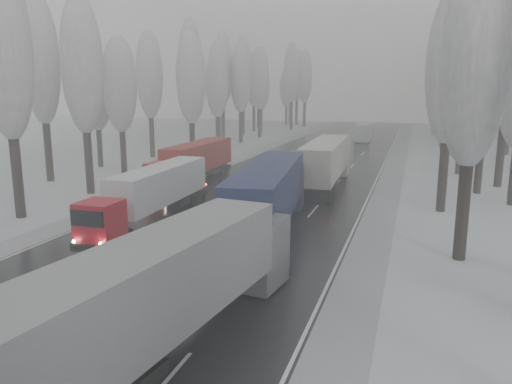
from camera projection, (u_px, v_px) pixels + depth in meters
The scene contains 55 objects.
ground at pixel (28, 358), 17.34m from camera, with size 260.00×260.00×0.00m, color silver.
carriageway_right at pixel (327, 195), 43.74m from camera, with size 7.50×200.00×0.03m, color black.
carriageway_left at pixel (216, 188), 46.88m from camera, with size 7.50×200.00×0.03m, color black.
median_slush at pixel (269, 192), 45.31m from camera, with size 3.00×200.00×0.04m, color #ACAEB5.
shoulder_right at pixel (385, 199), 42.26m from camera, with size 2.40×200.00×0.04m, color #ACAEB5.
shoulder_left at pixel (169, 185), 48.35m from camera, with size 2.40×200.00×0.04m, color #ACAEB5.
median_guardrail at pixel (269, 185), 45.18m from camera, with size 0.12×200.00×0.76m.
tree_16 at pixel (476, 59), 25.29m from camera, with size 3.60×3.60×16.53m.
tree_18 at pixel (451, 67), 36.04m from camera, with size 3.60×3.60×16.58m.
tree_20 at pixel (487, 77), 42.72m from camera, with size 3.60×3.60×15.71m.
tree_21 at pixel (510, 57), 45.41m from camera, with size 3.60×3.60×18.62m.
tree_22 at pixel (466, 79), 52.69m from camera, with size 3.60×3.60×15.86m.
tree_24 at pixel (472, 53), 56.88m from camera, with size 3.60×3.60×20.49m.
tree_26 at pixel (461, 67), 66.76m from camera, with size 3.60×3.60×18.78m.
tree_28 at pixel (447, 66), 76.98m from camera, with size 3.60×3.60×19.62m.
tree_29 at pixel (495, 73), 78.70m from camera, with size 3.60×3.60×18.11m.
tree_30 at pixel (445, 75), 86.23m from camera, with size 3.60×3.60×17.86m.
tree_31 at pixel (480, 73), 88.10m from camera, with size 3.60×3.60×18.58m.
tree_32 at pixel (443, 78), 93.28m from camera, with size 3.60×3.60×17.33m.
tree_33 at pixel (459, 88), 96.46m from camera, with size 3.60×3.60×14.33m.
tree_34 at pixel (437, 78), 100.13m from camera, with size 3.60×3.60×17.63m.
tree_35 at pixel (485, 76), 101.03m from camera, with size 3.60×3.60×18.25m.
tree_36 at pixel (443, 71), 108.59m from camera, with size 3.60×3.60×20.23m.
tree_37 at pixel (474, 82), 110.73m from camera, with size 3.60×3.60×16.37m.
tree_38 at pixel (448, 78), 118.22m from camera, with size 3.60×3.60×17.97m.
tree_39 at pixel (459, 83), 121.34m from camera, with size 3.60×3.60×16.19m.
tree_56 at pixel (5, 52), 34.00m from camera, with size 3.60×3.60×18.12m.
tree_58 at pixel (82, 66), 42.51m from camera, with size 3.60×3.60×17.21m.
tree_59 at pixel (41, 61), 48.37m from camera, with size 3.60×3.60×18.41m.
tree_60 at pixel (120, 85), 52.58m from camera, with size 3.60×3.60×14.84m.
tree_61 at pixel (96, 90), 58.15m from camera, with size 3.60×3.60×13.95m.
tree_62 at pixel (191, 79), 60.17m from camera, with size 3.60×3.60×16.04m.
tree_63 at pixel (149, 76), 66.15m from camera, with size 3.60×3.60×16.88m.
tree_64 at pixel (190, 83), 69.92m from camera, with size 3.60×3.60×15.42m.
tree_65 at pixel (190, 66), 73.66m from camera, with size 3.60×3.60×19.48m.
tree_66 at pixel (217, 85), 78.90m from camera, with size 3.60×3.60×15.23m.
tree_67 at pixel (218, 77), 82.80m from camera, with size 3.60×3.60×17.09m.
tree_68 at pixel (241, 79), 84.55m from camera, with size 3.60×3.60×16.65m.
tree_69 at pixel (222, 70), 89.37m from camera, with size 3.60×3.60×19.35m.
tree_70 at pixel (260, 79), 93.81m from camera, with size 3.60×3.60×17.09m.
tree_71 at pixel (243, 71), 98.64m from camera, with size 3.60×3.60×19.61m.
tree_72 at pixel (261, 86), 103.56m from camera, with size 3.60×3.60×15.11m.
tree_73 at pixel (254, 80), 107.88m from camera, with size 3.60×3.60×17.22m.
tree_74 at pixel (292, 73), 111.88m from camera, with size 3.60×3.60×19.68m.
tree_75 at pixel (258, 77), 118.48m from camera, with size 3.60×3.60×18.60m.
tree_76 at pixel (305, 77), 120.48m from camera, with size 3.60×3.60×18.55m.
tree_77 at pixel (286, 88), 126.43m from camera, with size 3.60×3.60×14.32m.
tree_78 at pixel (297, 75), 127.54m from camera, with size 3.60×3.60×19.55m.
tree_79 at pixel (290, 82), 132.42m from camera, with size 3.60×3.60×17.07m.
truck_grey_tarp at pixel (170, 286), 17.20m from camera, with size 4.79×17.12×4.35m.
truck_blue_box at pixel (271, 193), 31.92m from camera, with size 4.93×18.00×4.58m.
truck_cream_box at pixel (327, 160), 46.81m from camera, with size 3.42×17.63×4.50m.
box_truck_distant at pixel (364, 132), 88.54m from camera, with size 2.89×8.44×3.12m.
truck_red_white at pixel (154, 191), 35.16m from camera, with size 2.71×14.44×3.69m.
truck_red_red at pixel (194, 161), 48.86m from camera, with size 2.61×15.34×3.92m.
Camera 1 is at (12.37, -12.63, 9.20)m, focal length 35.00 mm.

